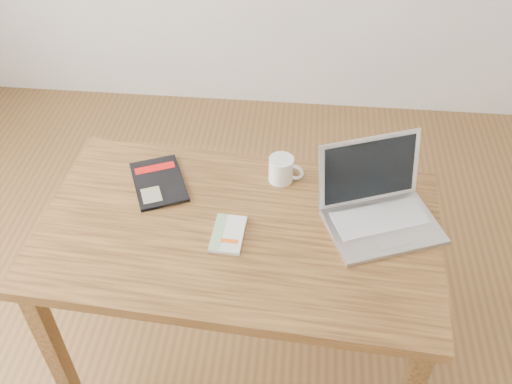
# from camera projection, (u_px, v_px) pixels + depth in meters

# --- Properties ---
(room) EXTENTS (4.04, 4.04, 2.70)m
(room) POSITION_uv_depth(u_px,v_px,m) (173.00, 95.00, 1.26)
(room) COLOR brown
(room) RESTS_ON ground
(desk) EXTENTS (1.31, 0.80, 0.75)m
(desk) POSITION_uv_depth(u_px,v_px,m) (239.00, 246.00, 1.86)
(desk) COLOR brown
(desk) RESTS_ON ground
(white_guidebook) EXTENTS (0.10, 0.16, 0.01)m
(white_guidebook) POSITION_uv_depth(u_px,v_px,m) (228.00, 234.00, 1.77)
(white_guidebook) COLOR beige
(white_guidebook) RESTS_ON desk
(black_guidebook) EXTENTS (0.25, 0.29, 0.01)m
(black_guidebook) POSITION_uv_depth(u_px,v_px,m) (159.00, 182.00, 1.94)
(black_guidebook) COLOR black
(black_guidebook) RESTS_ON desk
(laptop) EXTENTS (0.42, 0.39, 0.24)m
(laptop) POSITION_uv_depth(u_px,v_px,m) (378.00, 206.00, 1.80)
(laptop) COLOR silver
(laptop) RESTS_ON desk
(coffee_mug) EXTENTS (0.12, 0.08, 0.09)m
(coffee_mug) POSITION_uv_depth(u_px,v_px,m) (282.00, 169.00, 1.93)
(coffee_mug) COLOR white
(coffee_mug) RESTS_ON desk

